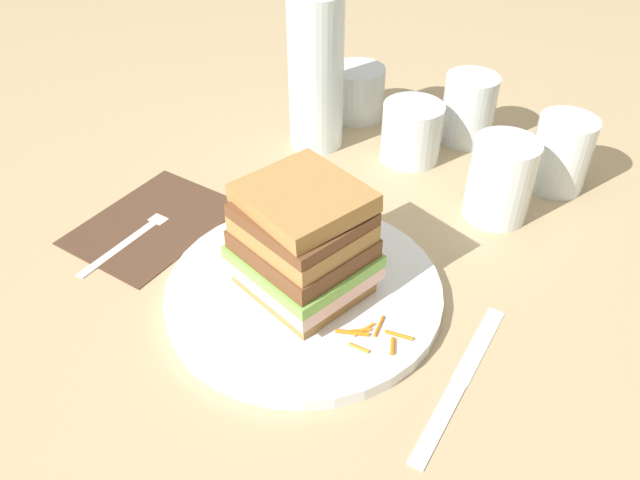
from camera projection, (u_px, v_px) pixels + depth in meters
The scene contains 24 objects.
ground_plane at pixel (286, 294), 0.65m from camera, with size 3.00×3.00×0.00m, color tan.
main_plate at pixel (304, 291), 0.64m from camera, with size 0.28×0.28×0.01m, color white.
sandwich at pixel (303, 243), 0.60m from camera, with size 0.14×0.13×0.12m.
carrot_shred_0 at pixel (227, 241), 0.69m from camera, with size 0.00×0.00×0.03m, color orange.
carrot_shred_1 at pixel (247, 228), 0.71m from camera, with size 0.00×0.00×0.03m, color orange.
carrot_shred_2 at pixel (248, 239), 0.70m from camera, with size 0.00×0.00×0.03m, color orange.
carrot_shred_3 at pixel (238, 249), 0.68m from camera, with size 0.00×0.00×0.03m, color orange.
carrot_shred_4 at pixel (253, 239), 0.69m from camera, with size 0.00×0.00×0.02m, color orange.
carrot_shred_5 at pixel (393, 346), 0.58m from camera, with size 0.00×0.00×0.02m, color orange.
carrot_shred_6 at pixel (352, 333), 0.59m from camera, with size 0.00×0.00×0.03m, color orange.
carrot_shred_7 at pixel (357, 331), 0.59m from camera, with size 0.00×0.00×0.03m, color orange.
carrot_shred_8 at pixel (380, 325), 0.60m from camera, with size 0.00×0.00×0.03m, color orange.
carrot_shred_9 at pixel (398, 336), 0.59m from camera, with size 0.00×0.00×0.03m, color orange.
carrot_shred_10 at pixel (364, 329), 0.59m from camera, with size 0.00×0.00×0.02m, color orange.
carrot_shred_11 at pixel (359, 348), 0.57m from camera, with size 0.00×0.00×0.02m, color orange.
napkin_dark at pixel (153, 223), 0.74m from camera, with size 0.14×0.18×0.00m, color #4C3323.
fork at pixel (139, 231), 0.72m from camera, with size 0.02×0.17×0.00m.
knife at pixel (458, 384), 0.56m from camera, with size 0.02×0.20×0.00m.
juice_glass at pixel (500, 184), 0.73m from camera, with size 0.08×0.08×0.10m.
water_bottle at pixel (316, 61), 0.81m from camera, with size 0.07×0.07×0.26m.
empty_tumbler_0 at pixel (412, 132), 0.83m from camera, with size 0.08×0.08×0.08m, color silver.
empty_tumbler_1 at pixel (357, 92), 0.92m from camera, with size 0.08×0.08×0.07m, color silver.
empty_tumbler_2 at pixel (561, 154), 0.77m from camera, with size 0.07×0.07×0.09m, color silver.
empty_tumbler_3 at pixel (469, 109), 0.86m from camera, with size 0.07×0.07×0.09m, color silver.
Camera 1 is at (0.29, -0.37, 0.46)m, focal length 35.57 mm.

